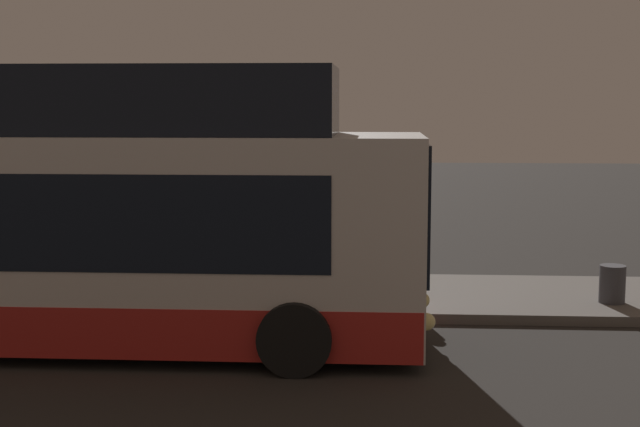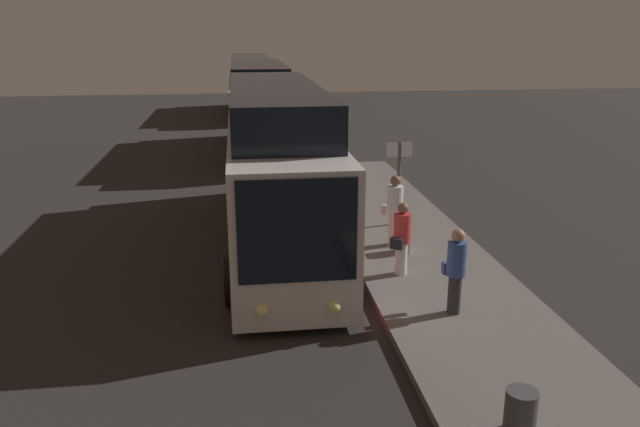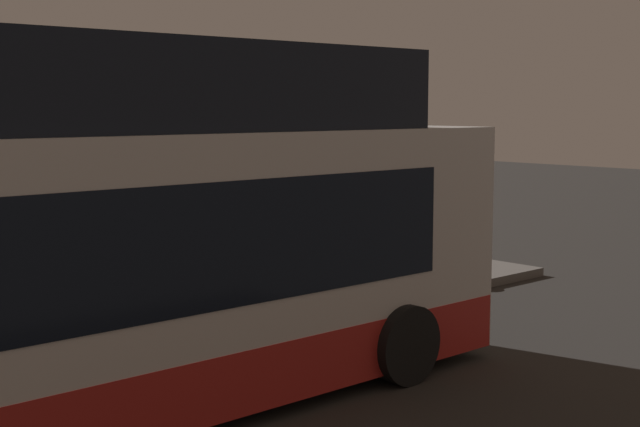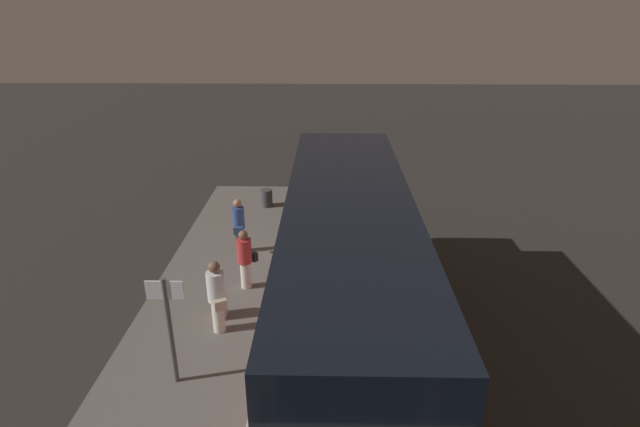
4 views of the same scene
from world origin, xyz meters
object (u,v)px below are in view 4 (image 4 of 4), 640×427
at_px(trash_bin, 267,198).
at_px(passenger_boarding, 239,224).
at_px(bus_lead, 346,296).
at_px(passenger_waiting, 245,257).
at_px(passenger_with_bags, 217,295).
at_px(suitcase, 220,306).
at_px(sign_post, 169,319).

bearing_deg(trash_bin, passenger_boarding, 174.41).
distance_m(bus_lead, trash_bin, 9.37).
xyz_separation_m(passenger_waiting, passenger_with_bags, (-1.96, 0.32, 0.08)).
xyz_separation_m(bus_lead, passenger_waiting, (3.07, 2.55, -0.78)).
relative_size(bus_lead, suitcase, 13.34).
relative_size(bus_lead, passenger_boarding, 6.37).
distance_m(suitcase, trash_bin, 7.19).
height_order(suitcase, trash_bin, suitcase).
distance_m(passenger_with_bags, trash_bin, 7.80).
bearing_deg(passenger_boarding, trash_bin, -101.95).
xyz_separation_m(bus_lead, passenger_boarding, (5.12, 3.07, -0.74)).
xyz_separation_m(sign_post, trash_bin, (9.44, -0.70, -1.15)).
bearing_deg(suitcase, passenger_waiting, -16.62).
xyz_separation_m(bus_lead, sign_post, (-0.57, 3.40, -0.19)).
height_order(suitcase, sign_post, sign_post).
bearing_deg(passenger_with_bags, passenger_boarding, -113.74).
height_order(bus_lead, passenger_with_bags, bus_lead).
bearing_deg(passenger_waiting, suitcase, -70.90).
relative_size(passenger_waiting, suitcase, 2.04).
bearing_deg(sign_post, passenger_with_bags, -17.40).
relative_size(passenger_boarding, passenger_with_bags, 0.95).
xyz_separation_m(passenger_waiting, suitcase, (-1.38, 0.41, -0.60)).
height_order(bus_lead, passenger_boarding, bus_lead).
bearing_deg(trash_bin, passenger_waiting, -178.53).
xyz_separation_m(passenger_boarding, suitcase, (-3.44, -0.10, -0.64)).
bearing_deg(suitcase, trash_bin, -2.10).
distance_m(bus_lead, passenger_waiting, 4.07).
bearing_deg(sign_post, bus_lead, -80.54).
bearing_deg(passenger_waiting, bus_lead, -14.57).
distance_m(passenger_boarding, passenger_waiting, 2.12).
relative_size(passenger_boarding, sign_post, 0.73).
relative_size(passenger_boarding, passenger_waiting, 1.03).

